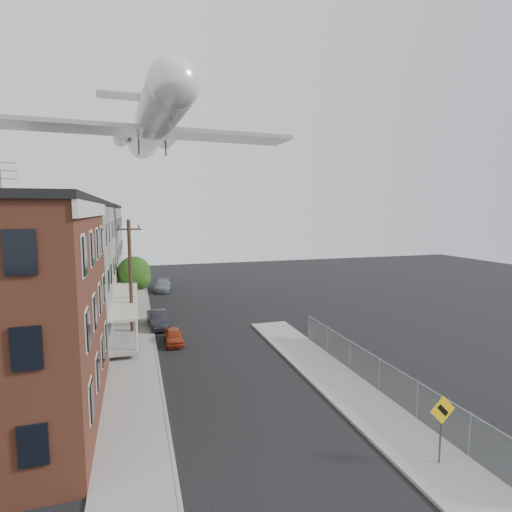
{
  "coord_description": "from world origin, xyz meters",
  "views": [
    {
      "loc": [
        -5.17,
        -12.53,
        9.63
      ],
      "look_at": [
        0.95,
        7.62,
        7.25
      ],
      "focal_mm": 28.0,
      "sensor_mm": 36.0,
      "label": 1
    }
  ],
  "objects_px": {
    "car_near": "(174,336)",
    "airplane": "(152,125)",
    "warning_sign": "(442,419)",
    "car_far": "(163,285)",
    "street_tree": "(135,274)",
    "utility_pole": "(131,278)",
    "car_mid": "(158,319)"
  },
  "relations": [
    {
      "from": "utility_pole",
      "to": "car_near",
      "type": "xyz_separation_m",
      "value": [
        2.87,
        -1.8,
        -4.12
      ]
    },
    {
      "from": "street_tree",
      "to": "car_mid",
      "type": "bearing_deg",
      "value": -76.96
    },
    {
      "from": "car_far",
      "to": "airplane",
      "type": "bearing_deg",
      "value": -89.18
    },
    {
      "from": "warning_sign",
      "to": "car_far",
      "type": "bearing_deg",
      "value": 101.79
    },
    {
      "from": "car_mid",
      "to": "car_far",
      "type": "height_order",
      "value": "car_mid"
    },
    {
      "from": "warning_sign",
      "to": "car_near",
      "type": "xyz_separation_m",
      "value": [
        -8.33,
        17.23,
        -1.33
      ]
    },
    {
      "from": "street_tree",
      "to": "car_near",
      "type": "relative_size",
      "value": 1.61
    },
    {
      "from": "street_tree",
      "to": "utility_pole",
      "type": "bearing_deg",
      "value": -91.89
    },
    {
      "from": "street_tree",
      "to": "car_near",
      "type": "distance_m",
      "value": 12.34
    },
    {
      "from": "car_mid",
      "to": "airplane",
      "type": "xyz_separation_m",
      "value": [
        0.24,
        5.28,
        16.75
      ]
    },
    {
      "from": "car_near",
      "to": "airplane",
      "type": "distance_m",
      "value": 19.52
    },
    {
      "from": "utility_pole",
      "to": "airplane",
      "type": "bearing_deg",
      "value": 74.3
    },
    {
      "from": "warning_sign",
      "to": "car_far",
      "type": "height_order",
      "value": "warning_sign"
    },
    {
      "from": "airplane",
      "to": "car_far",
      "type": "bearing_deg",
      "value": 83.37
    },
    {
      "from": "car_far",
      "to": "car_mid",
      "type": "bearing_deg",
      "value": -87.83
    },
    {
      "from": "warning_sign",
      "to": "car_near",
      "type": "height_order",
      "value": "warning_sign"
    },
    {
      "from": "street_tree",
      "to": "airplane",
      "type": "distance_m",
      "value": 14.25
    },
    {
      "from": "warning_sign",
      "to": "airplane",
      "type": "distance_m",
      "value": 32.43
    },
    {
      "from": "warning_sign",
      "to": "car_far",
      "type": "relative_size",
      "value": 0.62
    },
    {
      "from": "utility_pole",
      "to": "car_mid",
      "type": "bearing_deg",
      "value": 53.5
    },
    {
      "from": "car_near",
      "to": "car_far",
      "type": "xyz_separation_m",
      "value": [
        0.56,
        19.99,
        0.11
      ]
    },
    {
      "from": "warning_sign",
      "to": "street_tree",
      "type": "bearing_deg",
      "value": 110.58
    },
    {
      "from": "street_tree",
      "to": "car_mid",
      "type": "distance_m",
      "value": 7.91
    },
    {
      "from": "car_near",
      "to": "airplane",
      "type": "relative_size",
      "value": 0.12
    },
    {
      "from": "car_near",
      "to": "street_tree",
      "type": "bearing_deg",
      "value": 102.64
    },
    {
      "from": "street_tree",
      "to": "airplane",
      "type": "bearing_deg",
      "value": -45.34
    },
    {
      "from": "car_mid",
      "to": "airplane",
      "type": "distance_m",
      "value": 17.56
    },
    {
      "from": "car_mid",
      "to": "street_tree",
      "type": "bearing_deg",
      "value": 99.04
    },
    {
      "from": "car_mid",
      "to": "car_far",
      "type": "bearing_deg",
      "value": 80.72
    },
    {
      "from": "car_near",
      "to": "car_mid",
      "type": "relative_size",
      "value": 0.78
    },
    {
      "from": "warning_sign",
      "to": "car_far",
      "type": "xyz_separation_m",
      "value": [
        -7.77,
        37.21,
        -1.22
      ]
    },
    {
      "from": "street_tree",
      "to": "car_mid",
      "type": "height_order",
      "value": "street_tree"
    }
  ]
}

